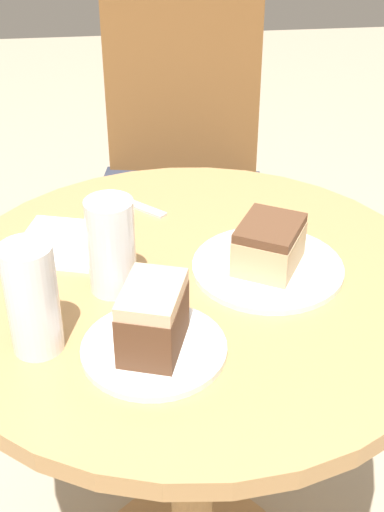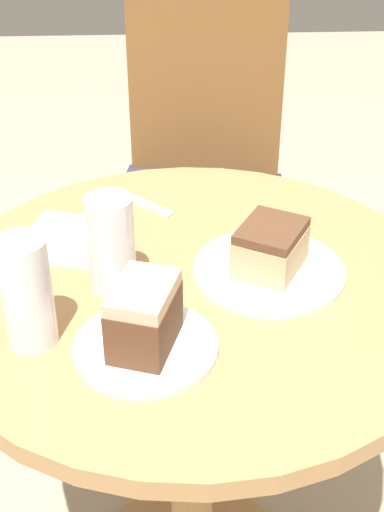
# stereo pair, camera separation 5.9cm
# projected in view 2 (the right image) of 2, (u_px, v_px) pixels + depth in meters

# --- Properties ---
(table) EXTENTS (0.77, 0.77, 0.74)m
(table) POSITION_uv_depth(u_px,v_px,m) (192.00, 371.00, 1.18)
(table) COLOR tan
(table) RESTS_ON ground_plane
(chair) EXTENTS (0.50, 0.49, 0.97)m
(chair) POSITION_uv_depth(u_px,v_px,m) (199.00, 179.00, 1.87)
(chair) COLOR brown
(chair) RESTS_ON ground_plane
(plate_near) EXTENTS (0.23, 0.23, 0.01)m
(plate_near) POSITION_uv_depth(u_px,v_px,m) (269.00, 270.00, 1.09)
(plate_near) COLOR white
(plate_near) RESTS_ON table
(plate_far) EXTENTS (0.19, 0.19, 0.01)m
(plate_far) POSITION_uv_depth(u_px,v_px,m) (146.00, 347.00, 0.94)
(plate_far) COLOR white
(plate_far) RESTS_ON table
(cake_slice_near) EXTENTS (0.13, 0.14, 0.07)m
(cake_slice_near) POSITION_uv_depth(u_px,v_px,m) (270.00, 247.00, 1.07)
(cake_slice_near) COLOR tan
(cake_slice_near) RESTS_ON plate_near
(cake_slice_far) EXTENTS (0.10, 0.12, 0.09)m
(cake_slice_far) POSITION_uv_depth(u_px,v_px,m) (144.00, 316.00, 0.91)
(cake_slice_far) COLOR brown
(cake_slice_far) RESTS_ON plate_far
(glass_lemonade) EXTENTS (0.07, 0.07, 0.15)m
(glass_lemonade) POSITION_uv_depth(u_px,v_px,m) (111.00, 248.00, 1.03)
(glass_lemonade) COLOR beige
(glass_lemonade) RESTS_ON table
(glass_water) EXTENTS (0.07, 0.07, 0.16)m
(glass_water) POSITION_uv_depth(u_px,v_px,m) (27.00, 298.00, 0.92)
(glass_water) COLOR silver
(glass_water) RESTS_ON table
(napkin_stack) EXTENTS (0.18, 0.18, 0.01)m
(napkin_stack) POSITION_uv_depth(u_px,v_px,m) (70.00, 239.00, 1.17)
(napkin_stack) COLOR white
(napkin_stack) RESTS_ON table
(spoon) EXTENTS (0.10, 0.10, 0.00)m
(spoon) POSITION_uv_depth(u_px,v_px,m) (145.00, 204.00, 1.27)
(spoon) COLOR silver
(spoon) RESTS_ON table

